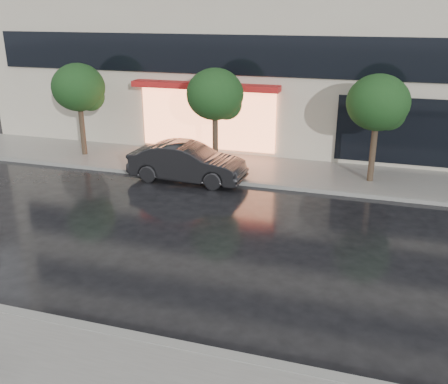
% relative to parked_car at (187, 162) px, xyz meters
% --- Properties ---
extents(ground, '(120.00, 120.00, 0.00)m').
position_rel_parked_car_xyz_m(ground, '(3.54, -8.30, -0.72)').
color(ground, black).
rests_on(ground, ground).
extents(sidewalk_far, '(60.00, 3.50, 0.12)m').
position_rel_parked_car_xyz_m(sidewalk_far, '(3.54, 1.95, -0.66)').
color(sidewalk_far, slate).
rests_on(sidewalk_far, ground).
extents(curb_near, '(60.00, 0.25, 0.14)m').
position_rel_parked_car_xyz_m(curb_near, '(3.54, -9.30, -0.65)').
color(curb_near, gray).
rests_on(curb_near, ground).
extents(curb_far, '(60.00, 0.25, 0.14)m').
position_rel_parked_car_xyz_m(curb_far, '(3.54, 0.20, -0.65)').
color(curb_far, gray).
rests_on(curb_far, ground).
extents(tree_far_west, '(2.20, 2.20, 3.99)m').
position_rel_parked_car_xyz_m(tree_far_west, '(-5.40, 1.73, 2.21)').
color(tree_far_west, '#33261C').
rests_on(tree_far_west, ground).
extents(tree_mid_west, '(2.20, 2.20, 3.99)m').
position_rel_parked_car_xyz_m(tree_mid_west, '(0.60, 1.73, 2.21)').
color(tree_mid_west, '#33261C').
rests_on(tree_mid_west, ground).
extents(tree_mid_east, '(2.20, 2.20, 3.99)m').
position_rel_parked_car_xyz_m(tree_mid_east, '(6.60, 1.73, 2.21)').
color(tree_mid_east, '#33261C').
rests_on(tree_mid_east, ground).
extents(parked_car, '(4.37, 1.61, 1.43)m').
position_rel_parked_car_xyz_m(parked_car, '(0.00, 0.00, 0.00)').
color(parked_car, black).
rests_on(parked_car, ground).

